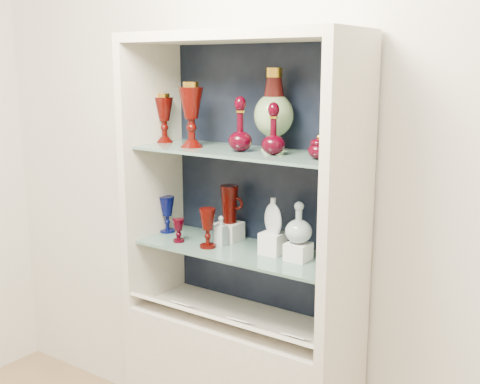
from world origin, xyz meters
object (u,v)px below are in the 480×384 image
Objects in this scene: clear_round_decanter at (299,224)px; enamel_urn at (274,109)px; ruby_decanter_a at (240,121)px; ruby_goblet_small at (179,231)px; flat_flask at (273,215)px; ruby_pitcher at (229,204)px; ruby_decanter_b at (273,127)px; ruby_goblet_tall at (208,228)px; pedestal_lamp_left at (164,118)px; cobalt_goblet at (167,214)px; pedestal_lamp_right at (191,115)px; lidded_bowl at (319,147)px; clear_square_bottle at (221,231)px; cameo_medallion at (343,219)px.

enamel_urn is at bearing 156.66° from clear_round_decanter.
ruby_goblet_small is at bearing -172.36° from ruby_decanter_a.
ruby_pitcher is at bearing -170.90° from flat_flask.
ruby_decanter_b reaches higher than ruby_goblet_tall.
ruby_pitcher is at bearing 179.44° from enamel_urn.
ruby_pitcher is (0.17, 0.15, 0.11)m from ruby_goblet_small.
ruby_pitcher is 0.27m from flat_flask.
pedestal_lamp_left reaches higher than flat_flask.
enamel_urn is 1.54× the size of ruby_decanter_b.
cobalt_goblet is 0.58m from flat_flask.
flat_flask is at bearing -0.31° from cobalt_goblet.
pedestal_lamp_right is at bearing -177.95° from ruby_decanter_a.
ruby_goblet_tall is at bearing -15.36° from pedestal_lamp_left.
ruby_pitcher is at bearing 48.33° from pedestal_lamp_right.
pedestal_lamp_right is at bearing -148.57° from flat_flask.
ruby_goblet_tall is at bearing -97.43° from ruby_pitcher.
pedestal_lamp_right is 0.43m from ruby_pitcher.
pedestal_lamp_right reaches higher than lidded_bowl.
clear_square_bottle is 0.38m from clear_round_decanter.
ruby_decanter_a is 0.48m from ruby_goblet_tall.
cobalt_goblet is at bearing -157.98° from flat_flask.
flat_flask reaches higher than ruby_goblet_small.
lidded_bowl is 0.63× the size of flat_flask.
ruby_decanter_a is at bearing -155.87° from cameo_medallion.
pedestal_lamp_left is 1.30× the size of cobalt_goblet.
clear_round_decanter is (0.40, 0.07, 0.07)m from ruby_goblet_tall.
ruby_decanter_a is at bearing 179.42° from ruby_decanter_b.
flat_flask is at bearing 6.17° from clear_square_bottle.
pedestal_lamp_right is 1.81× the size of flat_flask.
cameo_medallion reaches higher than ruby_goblet_tall.
ruby_goblet_small is 0.65× the size of clear_round_decanter.
pedestal_lamp_right is 1.62× the size of cobalt_goblet.
ruby_pitcher is at bearing 42.82° from ruby_goblet_small.
ruby_decanter_a reaches higher than clear_square_bottle.
clear_round_decanter is at bearing 10.07° from ruby_goblet_tall.
pedestal_lamp_left is 0.44m from cobalt_goblet.
lidded_bowl is at bearing 3.46° from ruby_goblet_tall.
pedestal_lamp_left is 1.51× the size of cameo_medallion.
enamel_urn is 1.97× the size of cobalt_goblet.
clear_square_bottle is (0.33, -0.03, -0.46)m from pedestal_lamp_left.
pedestal_lamp_left is 1.02× the size of ruby_decanter_b.
ruby_goblet_tall is 1.13× the size of flat_flask.
cobalt_goblet is 1.05× the size of clear_round_decanter.
pedestal_lamp_right is 0.52m from cobalt_goblet.
ruby_goblet_small is at bearing -151.00° from pedestal_lamp_right.
ruby_goblet_tall is (-0.50, -0.03, -0.38)m from lidded_bowl.
ruby_goblet_tall is at bearing -169.93° from clear_round_decanter.
ruby_decanter_b is at bearing -157.14° from clear_round_decanter.
ruby_goblet_small is at bearing -176.79° from ruby_goblet_tall.
ruby_decanter_a is at bearing 2.05° from pedestal_lamp_right.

